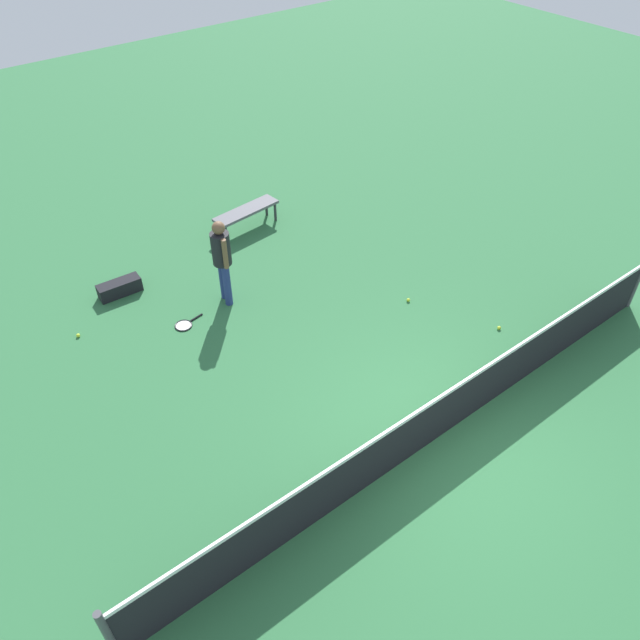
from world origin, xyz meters
TOP-DOWN VIEW (x-y plane):
  - ground_plane at (0.00, 0.00)m, footprint 40.00×40.00m
  - court_net at (0.00, 0.00)m, footprint 10.09×0.09m
  - player_near_side at (0.77, -4.66)m, footprint 0.40×0.53m
  - tennis_racket_near_player at (1.75, -4.52)m, footprint 0.60×0.36m
  - tennis_ball_near_player at (-2.60, -1.02)m, footprint 0.07×0.07m
  - tennis_ball_by_net at (3.36, -5.38)m, footprint 0.07×0.07m
  - tennis_ball_midcourt at (-1.87, -2.57)m, footprint 0.07×0.07m
  - courtside_bench at (-0.86, -6.51)m, footprint 1.53×0.56m
  - equipment_bag at (2.23, -6.06)m, footprint 0.81×0.32m

SIDE VIEW (x-z plane):
  - ground_plane at x=0.00m, z-range 0.00..0.00m
  - tennis_racket_near_player at x=1.75m, z-range 0.00..0.03m
  - tennis_ball_near_player at x=-2.60m, z-range 0.00..0.07m
  - tennis_ball_by_net at x=3.36m, z-range 0.00..0.07m
  - tennis_ball_midcourt at x=-1.87m, z-range 0.00..0.07m
  - equipment_bag at x=2.23m, z-range 0.00..0.28m
  - courtside_bench at x=-0.86m, z-range 0.18..0.66m
  - court_net at x=0.00m, z-range -0.03..1.04m
  - player_near_side at x=0.77m, z-range 0.16..1.86m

